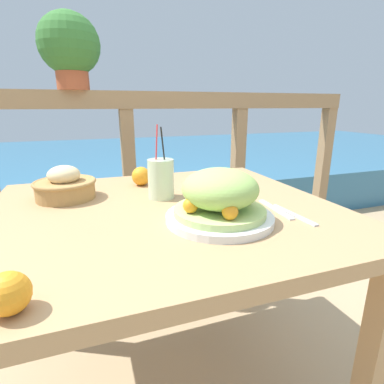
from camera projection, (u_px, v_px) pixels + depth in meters
patio_table at (166, 234)px, 0.96m from camera, size 1.06×0.94×0.72m
railing_fence at (128, 157)px, 1.66m from camera, size 2.80×0.08×1.10m
sea_backdrop at (105, 169)px, 4.08m from camera, size 12.00×4.00×0.39m
salad_plate at (220, 199)px, 0.80m from camera, size 0.29×0.29×0.15m
drink_glass at (161, 179)px, 1.01m from camera, size 0.09×0.09×0.25m
bread_basket at (65, 186)px, 1.01m from camera, size 0.20×0.20×0.11m
potted_plant at (69, 47)px, 1.43m from camera, size 0.29×0.29×0.35m
fork at (275, 209)px, 0.91m from camera, size 0.03×0.18×0.00m
knife at (293, 215)px, 0.86m from camera, size 0.03×0.18×0.00m
orange_near_basket at (141, 176)px, 1.18m from camera, size 0.07×0.07×0.07m
orange_near_glass at (8, 293)px, 0.45m from camera, size 0.07×0.07×0.07m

